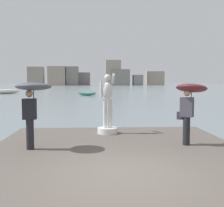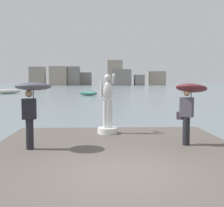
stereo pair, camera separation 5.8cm
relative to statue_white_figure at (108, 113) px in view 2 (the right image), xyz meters
The scene contains 8 objects.
ground_plane 35.29m from the statue_white_figure, 89.75° to the left, with size 400.00×400.00×0.00m, color slate.
pier 3.33m from the statue_white_figure, 87.21° to the right, with size 7.46×9.10×0.40m, color #564F47.
statue_white_figure is the anchor object (origin of this frame).
onlooker_left 3.41m from the statue_white_figure, 132.79° to the right, with size 1.07×1.08×1.97m.
onlooker_right 3.33m from the statue_white_figure, 41.21° to the right, with size 1.31×1.32×1.96m.
boat_near 46.31m from the statue_white_figure, 111.45° to the left, with size 4.37×4.58×0.84m.
boat_mid 36.10m from the statue_white_figure, 93.36° to the left, with size 3.55×3.39×0.76m.
distant_skyline 139.53m from the statue_white_figure, 91.05° to the left, with size 70.86×13.02×12.75m.
Camera 2 is at (-0.47, -6.21, 2.40)m, focal length 46.74 mm.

